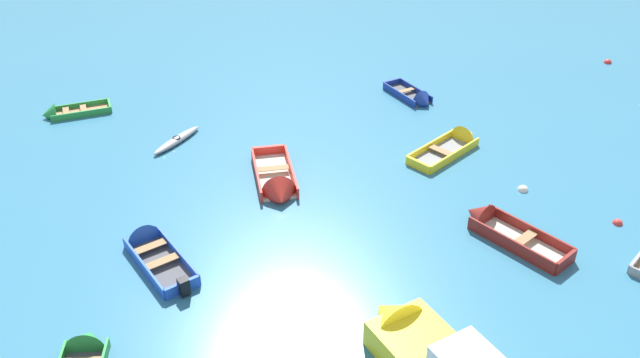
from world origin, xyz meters
name	(u,v)px	position (x,y,z in m)	size (l,w,h in m)	color
rowboat_green_far_right	(84,357)	(-8.52, 8.86, 0.16)	(1.57, 3.76, 1.21)	#4C4C51
rowboat_yellow_outer_left	(458,142)	(6.92, 20.04, 0.18)	(4.22, 3.60, 1.27)	gray
rowboat_red_center	(277,187)	(-1.88, 17.32, 0.24)	(1.76, 4.42, 1.45)	beige
rowboat_maroon_back_row_right	(497,226)	(6.21, 13.28, 0.24)	(3.43, 4.33, 1.22)	beige
rowboat_deep_blue_cluster_outer	(417,99)	(6.27, 24.91, 0.18)	(2.29, 3.50, 1.09)	#4C4C51
kayak_grey_near_camera	(177,140)	(-6.23, 22.24, 0.15)	(2.39, 2.81, 0.30)	gray
rowboat_green_outer_right	(62,113)	(-12.14, 25.96, 0.16)	(3.53, 1.81, 1.06)	#99754C
rowboat_blue_foreground_center	(150,247)	(-6.92, 13.97, 0.21)	(3.03, 4.25, 1.25)	#4C4C51
mooring_buoy_central	(523,190)	(8.41, 15.89, 0.00)	(0.45, 0.45, 0.45)	silver
mooring_buoy_far_field	(608,63)	(19.13, 28.48, 0.00)	(0.45, 0.45, 0.45)	red
mooring_buoy_midfield	(617,224)	(11.12, 13.07, 0.00)	(0.38, 0.38, 0.38)	red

